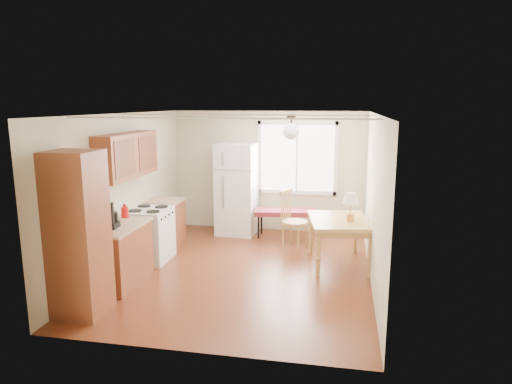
% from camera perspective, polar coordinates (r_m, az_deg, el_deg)
% --- Properties ---
extents(room_shell, '(4.60, 5.60, 2.62)m').
position_cam_1_polar(room_shell, '(7.13, -1.68, -0.36)').
color(room_shell, '#4C1E0F').
rests_on(room_shell, ground).
extents(kitchen_run, '(0.65, 3.40, 2.20)m').
position_cam_1_polar(kitchen_run, '(7.21, -16.25, -4.02)').
color(kitchen_run, brown).
rests_on(kitchen_run, ground).
extents(window_unit, '(1.64, 0.05, 1.51)m').
position_cam_1_polar(window_unit, '(9.41, 5.15, 4.26)').
color(window_unit, white).
rests_on(window_unit, room_shell).
extents(pendant_light, '(0.26, 0.26, 0.40)m').
position_cam_1_polar(pendant_light, '(7.28, 4.40, 7.69)').
color(pendant_light, black).
rests_on(pendant_light, room_shell).
extents(refrigerator, '(0.80, 0.81, 1.86)m').
position_cam_1_polar(refrigerator, '(9.35, -2.37, 0.40)').
color(refrigerator, white).
rests_on(refrigerator, ground).
extents(bench, '(1.29, 0.63, 0.57)m').
position_cam_1_polar(bench, '(9.10, 3.73, -2.62)').
color(bench, maroon).
rests_on(bench, ground).
extents(dining_table, '(1.14, 1.39, 0.78)m').
position_cam_1_polar(dining_table, '(7.67, 10.34, -4.09)').
color(dining_table, '#B48B45').
rests_on(dining_table, ground).
extents(chair, '(0.53, 0.52, 1.08)m').
position_cam_1_polar(chair, '(8.51, 4.29, -2.83)').
color(chair, '#B48B45').
rests_on(chair, ground).
extents(table_lamp, '(0.27, 0.27, 0.47)m').
position_cam_1_polar(table_lamp, '(7.48, 11.77, -1.04)').
color(table_lamp, '#C88640').
rests_on(table_lamp, dining_table).
extents(coffee_maker, '(0.22, 0.27, 0.40)m').
position_cam_1_polar(coffee_maker, '(6.84, -17.83, -3.17)').
color(coffee_maker, black).
rests_on(coffee_maker, kitchen_run).
extents(kettle, '(0.12, 0.12, 0.22)m').
position_cam_1_polar(kettle, '(7.42, -16.08, -2.39)').
color(kettle, red).
rests_on(kettle, kitchen_run).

